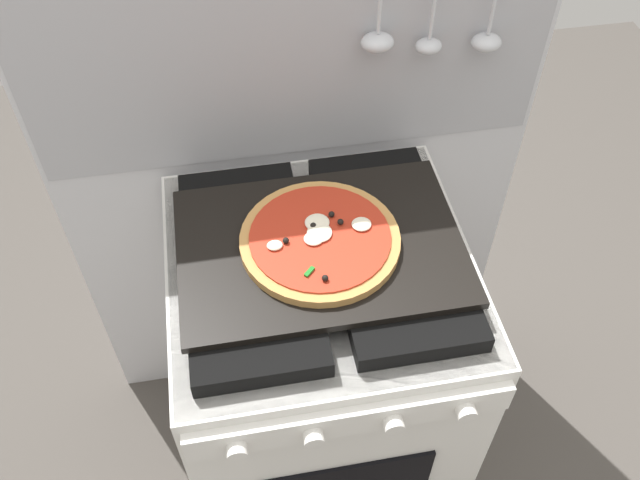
% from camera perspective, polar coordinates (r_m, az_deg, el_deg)
% --- Properties ---
extents(ground_plane, '(4.00, 4.00, 0.00)m').
position_cam_1_polar(ground_plane, '(2.07, 0.00, -17.22)').
color(ground_plane, '#4C4742').
extents(kitchen_backsplash, '(1.10, 0.09, 1.55)m').
position_cam_1_polar(kitchen_backsplash, '(1.61, -2.02, 5.52)').
color(kitchen_backsplash, silver).
rests_on(kitchen_backsplash, ground_plane).
extents(stove, '(0.60, 0.64, 0.90)m').
position_cam_1_polar(stove, '(1.67, 0.01, -10.93)').
color(stove, white).
rests_on(stove, ground_plane).
extents(baking_tray, '(0.54, 0.38, 0.02)m').
position_cam_1_polar(baking_tray, '(1.29, 0.00, -0.53)').
color(baking_tray, black).
rests_on(baking_tray, stove).
extents(pizza_left, '(0.30, 0.30, 0.03)m').
position_cam_1_polar(pizza_left, '(1.28, -0.16, 0.14)').
color(pizza_left, '#C18947').
rests_on(pizza_left, baking_tray).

